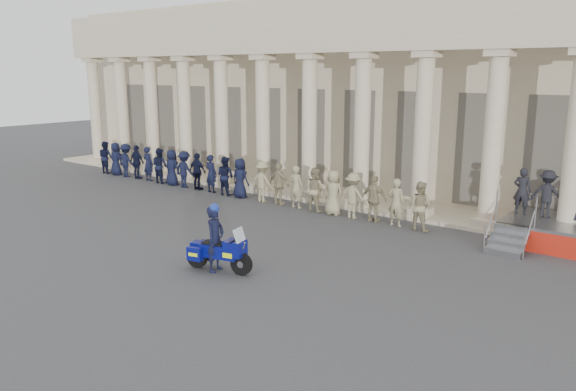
% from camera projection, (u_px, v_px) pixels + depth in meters
% --- Properties ---
extents(ground, '(90.00, 90.00, 0.00)m').
position_uv_depth(ground, '(195.00, 251.00, 17.77)').
color(ground, '#3A3A3C').
rests_on(ground, ground).
extents(building, '(40.00, 12.50, 9.00)m').
position_uv_depth(building, '(408.00, 92.00, 28.17)').
color(building, '#C0AF90').
rests_on(building, ground).
extents(officer_rank, '(19.50, 0.67, 1.78)m').
position_uv_depth(officer_rank, '(225.00, 176.00, 25.59)').
color(officer_rank, black).
rests_on(officer_rank, ground).
extents(reviewing_stand, '(4.03, 3.83, 2.40)m').
position_uv_depth(reviewing_stand, '(570.00, 208.00, 18.05)').
color(reviewing_stand, gray).
rests_on(reviewing_stand, ground).
extents(motorcycle, '(2.09, 1.05, 1.36)m').
position_uv_depth(motorcycle, '(219.00, 252.00, 15.88)').
color(motorcycle, black).
rests_on(motorcycle, ground).
extents(rider, '(0.60, 0.77, 1.98)m').
position_uv_depth(rider, '(215.00, 238.00, 15.84)').
color(rider, black).
rests_on(rider, ground).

